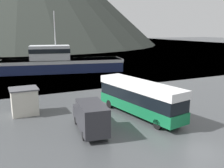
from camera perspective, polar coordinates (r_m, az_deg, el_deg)
ground_plane at (r=19.19m, az=19.51°, el=-14.45°), size 400.00×400.00×0.00m
water_surface at (r=153.30m, az=-20.84°, el=8.47°), size 240.00×240.00×0.00m
tour_bus at (r=24.85m, az=6.27°, el=-2.92°), size 4.14×10.71×3.40m
delivery_van at (r=20.98m, az=-4.92°, el=-7.36°), size 2.72×5.93×2.60m
fishing_boat at (r=51.49m, az=-11.79°, el=4.94°), size 24.72×10.90×11.91m
storage_bin at (r=29.14m, az=12.82°, el=-3.45°), size 1.21×1.14×1.24m
dock_kiosk at (r=26.67m, az=-19.39°, el=-3.70°), size 2.72×2.43×2.70m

